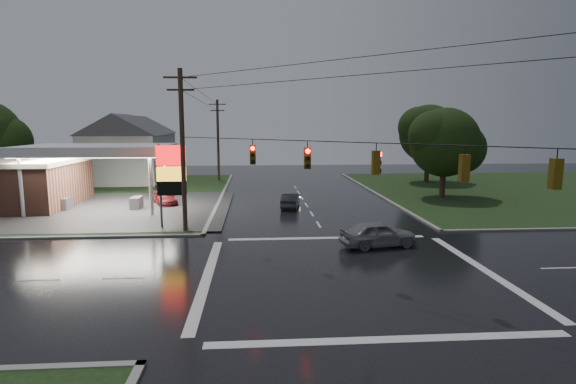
{
  "coord_description": "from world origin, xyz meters",
  "views": [
    {
      "loc": [
        -4.55,
        -21.25,
        7.34
      ],
      "look_at": [
        -2.52,
        7.44,
        3.0
      ],
      "focal_mm": 28.0,
      "sensor_mm": 36.0,
      "label": 1
    }
  ],
  "objects": [
    {
      "name": "tree_ne_far",
      "position": [
        17.15,
        33.99,
        6.18
      ],
      "size": [
        8.46,
        7.2,
        9.8
      ],
      "color": "black",
      "rests_on": "ground"
    },
    {
      "name": "car_crossing",
      "position": [
        2.76,
        4.76,
        0.78
      ],
      "size": [
        4.87,
        2.71,
        1.57
      ],
      "primitive_type": "imported",
      "rotation": [
        0.0,
        0.0,
        1.77
      ],
      "color": "gray",
      "rests_on": "ground"
    },
    {
      "name": "tree_ne_near",
      "position": [
        14.14,
        21.99,
        5.56
      ],
      "size": [
        7.99,
        6.8,
        8.98
      ],
      "color": "black",
      "rests_on": "ground"
    },
    {
      "name": "house_near",
      "position": [
        -20.95,
        36.0,
        4.41
      ],
      "size": [
        11.05,
        8.48,
        8.6
      ],
      "color": "silver",
      "rests_on": "ground"
    },
    {
      "name": "utility_pole_nw",
      "position": [
        -9.5,
        9.5,
        5.72
      ],
      "size": [
        2.2,
        0.32,
        11.0
      ],
      "color": "#382619",
      "rests_on": "ground"
    },
    {
      "name": "grass_nw",
      "position": [
        -26.0,
        26.0,
        0.04
      ],
      "size": [
        36.0,
        36.0,
        0.08
      ],
      "primitive_type": "cube",
      "color": "black",
      "rests_on": "ground"
    },
    {
      "name": "pylon_sign",
      "position": [
        -10.5,
        10.5,
        4.01
      ],
      "size": [
        2.0,
        0.35,
        6.0
      ],
      "color": "#59595E",
      "rests_on": "ground"
    },
    {
      "name": "grass_ne",
      "position": [
        26.0,
        26.0,
        0.04
      ],
      "size": [
        36.0,
        36.0,
        0.08
      ],
      "primitive_type": "cube",
      "color": "black",
      "rests_on": "ground"
    },
    {
      "name": "house_far",
      "position": [
        -21.95,
        48.0,
        4.41
      ],
      "size": [
        11.05,
        8.48,
        8.6
      ],
      "color": "silver",
      "rests_on": "ground"
    },
    {
      "name": "car_pump",
      "position": [
        -13.0,
        20.22,
        0.59
      ],
      "size": [
        3.12,
        4.38,
        1.18
      ],
      "primitive_type": "imported",
      "rotation": [
        0.0,
        0.0,
        0.41
      ],
      "color": "#5B1417",
      "rests_on": "ground"
    },
    {
      "name": "utility_pole_n",
      "position": [
        -9.5,
        38.0,
        5.47
      ],
      "size": [
        2.2,
        0.32,
        10.5
      ],
      "color": "#382619",
      "rests_on": "ground"
    },
    {
      "name": "ground",
      "position": [
        0.0,
        0.0,
        0.0
      ],
      "size": [
        120.0,
        120.0,
        0.0
      ],
      "primitive_type": "plane",
      "color": "black",
      "rests_on": "ground"
    },
    {
      "name": "traffic_signals",
      "position": [
        0.02,
        -0.02,
        6.48
      ],
      "size": [
        26.87,
        26.87,
        1.47
      ],
      "color": "black",
      "rests_on": "ground"
    },
    {
      "name": "gas_station",
      "position": [
        -25.68,
        19.7,
        2.55
      ],
      "size": [
        26.2,
        18.0,
        5.6
      ],
      "color": "#2D2D2D",
      "rests_on": "ground"
    },
    {
      "name": "car_north",
      "position": [
        -1.57,
        17.96,
        0.67
      ],
      "size": [
        2.06,
        4.21,
        1.33
      ],
      "primitive_type": "imported",
      "rotation": [
        0.0,
        0.0,
        2.98
      ],
      "color": "#202428",
      "rests_on": "ground"
    }
  ]
}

